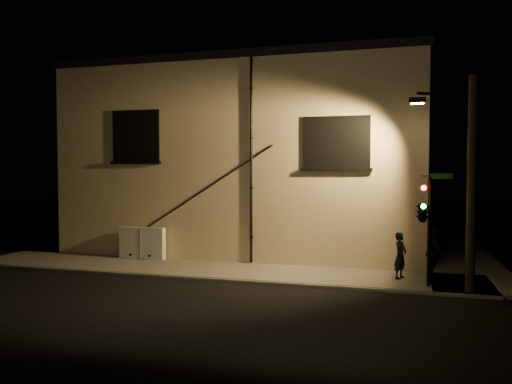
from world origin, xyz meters
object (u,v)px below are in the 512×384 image
(utility_cabinet, at_px, (142,243))
(streetlamp_pole, at_px, (468,178))
(pedestrian_b, at_px, (436,253))
(traffic_signal, at_px, (423,210))
(pedestrian_a, at_px, (400,255))

(utility_cabinet, relative_size, streetlamp_pole, 0.30)
(pedestrian_b, distance_m, traffic_signal, 2.10)
(pedestrian_b, bearing_deg, utility_cabinet, 97.21)
(utility_cabinet, bearing_deg, traffic_signal, -10.80)
(pedestrian_a, relative_size, pedestrian_b, 0.87)
(pedestrian_a, bearing_deg, utility_cabinet, 110.16)
(pedestrian_a, distance_m, streetlamp_pole, 3.62)
(traffic_signal, bearing_deg, utility_cabinet, 169.20)
(traffic_signal, distance_m, streetlamp_pole, 1.68)
(pedestrian_b, bearing_deg, traffic_signal, 169.57)
(utility_cabinet, relative_size, pedestrian_a, 1.27)
(pedestrian_a, xyz_separation_m, pedestrian_b, (1.19, 0.23, 0.12))
(utility_cabinet, distance_m, traffic_signal, 11.64)
(pedestrian_b, height_order, streetlamp_pole, streetlamp_pole)
(pedestrian_a, relative_size, streetlamp_pole, 0.24)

